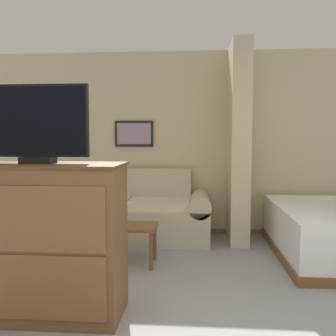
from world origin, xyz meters
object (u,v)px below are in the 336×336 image
object	(u,v)px
coffee_table	(121,230)
tv_dresser	(40,240)
couch	(130,214)
tv	(37,124)
table_lamp	(40,180)

from	to	relation	value
coffee_table	tv_dresser	bearing A→B (deg)	-107.78
couch	tv_dresser	world-z (taller)	tv_dresser
tv_dresser	tv	xyz separation A→B (m)	(0.00, 0.00, 0.89)
couch	tv_dresser	xyz separation A→B (m)	(-0.29, -2.22, 0.25)
table_lamp	tv	bearing A→B (deg)	-66.93
tv	tv_dresser	bearing A→B (deg)	-90.00
tv_dresser	tv	world-z (taller)	tv
couch	coffee_table	distance (m)	1.03
couch	tv	size ratio (longest dim) A/B	2.77
table_lamp	tv_dresser	size ratio (longest dim) A/B	0.33
table_lamp	tv_dresser	xyz separation A→B (m)	(0.94, -2.20, -0.21)
coffee_table	tv_dresser	size ratio (longest dim) A/B	0.60
tv	couch	bearing A→B (deg)	82.49
coffee_table	couch	bearing A→B (deg)	95.14
couch	tv_dresser	size ratio (longest dim) A/B	1.70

